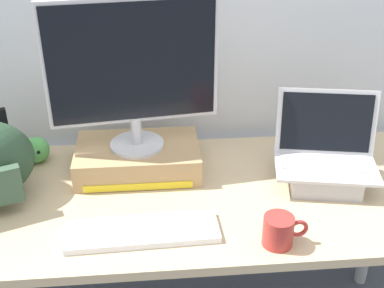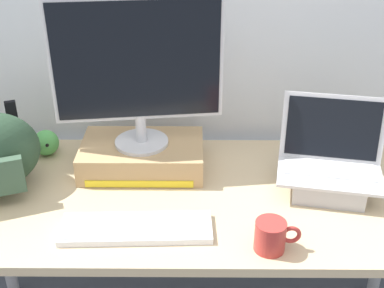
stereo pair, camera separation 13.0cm
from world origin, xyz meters
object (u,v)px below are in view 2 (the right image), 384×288
Objects in this scene: coffee_mug at (271,236)px; plush_toy at (46,143)px; open_laptop at (329,173)px; external_keyboard at (136,228)px; toner_box_yellow at (142,156)px; desktop_monitor at (138,69)px.

coffee_mug is 1.38× the size of plush_toy.
plush_toy is at bearing 177.68° from open_laptop.
external_keyboard is 0.58m from plush_toy.
plush_toy is (-0.97, 0.22, -0.02)m from open_laptop.
open_laptop reaches higher than coffee_mug.
plush_toy is (-0.36, 0.09, -0.00)m from toner_box_yellow.
toner_box_yellow is 0.77× the size of desktop_monitor.
coffee_mug is at bearing -54.38° from desktop_monitor.
desktop_monitor is 0.49m from plush_toy.
coffee_mug is (0.38, -0.07, 0.03)m from external_keyboard.
desktop_monitor is 4.24× the size of coffee_mug.
desktop_monitor is at bearing 132.67° from coffee_mug.
coffee_mug is at bearing -13.00° from external_keyboard.
toner_box_yellow is 4.50× the size of plush_toy.
plush_toy is (-0.37, 0.44, 0.04)m from external_keyboard.
toner_box_yellow is 0.63m from open_laptop.
desktop_monitor is 1.51× the size of open_laptop.
external_keyboard is 4.76× the size of plush_toy.
open_laptop is at bearing 18.29° from external_keyboard.
external_keyboard is at bearing -49.93° from plush_toy.
open_laptop is at bearing -12.79° from plush_toy.
plush_toy reaches higher than coffee_mug.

